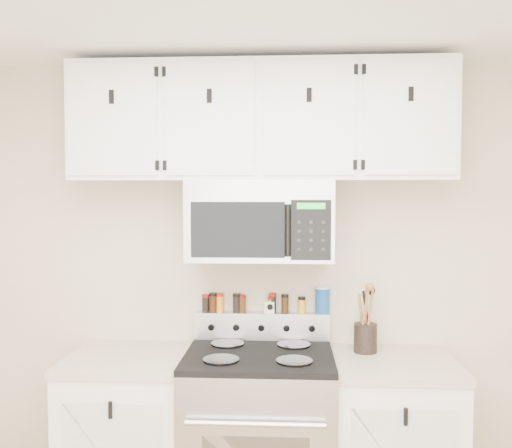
{
  "coord_description": "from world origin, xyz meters",
  "views": [
    {
      "loc": [
        0.15,
        -1.47,
        1.77
      ],
      "look_at": [
        -0.02,
        1.45,
        1.61
      ],
      "focal_mm": 40.0,
      "sensor_mm": 36.0,
      "label": 1
    }
  ],
  "objects": [
    {
      "name": "spice_jar_2",
      "position": [
        -0.24,
        1.71,
        1.15
      ],
      "size": [
        0.04,
        0.04,
        0.11
      ],
      "color": "orange",
      "rests_on": "range"
    },
    {
      "name": "spice_jar_8",
      "position": [
        0.22,
        1.71,
        1.15
      ],
      "size": [
        0.04,
        0.04,
        0.09
      ],
      "color": "#F0AA1C",
      "rests_on": "range"
    },
    {
      "name": "back_wall",
      "position": [
        0.0,
        1.75,
        1.25
      ],
      "size": [
        3.5,
        0.01,
        2.5
      ],
      "primitive_type": "cube",
      "color": "tan",
      "rests_on": "floor"
    },
    {
      "name": "spice_jar_5",
      "position": [
        0.05,
        1.71,
        1.15
      ],
      "size": [
        0.04,
        0.04,
        0.09
      ],
      "color": "gold",
      "rests_on": "range"
    },
    {
      "name": "microwave",
      "position": [
        0.0,
        1.55,
        1.63
      ],
      "size": [
        0.76,
        0.44,
        0.42
      ],
      "color": "#9E9EA3",
      "rests_on": "back_wall"
    },
    {
      "name": "salt_canister",
      "position": [
        0.34,
        1.71,
        1.18
      ],
      "size": [
        0.08,
        0.08,
        0.15
      ],
      "color": "#154F95",
      "rests_on": "range"
    },
    {
      "name": "utensil_crock",
      "position": [
        0.56,
        1.58,
        1.01
      ],
      "size": [
        0.12,
        0.12,
        0.36
      ],
      "color": "black",
      "rests_on": "base_cabinet_right"
    },
    {
      "name": "spice_jar_6",
      "position": [
        0.06,
        1.71,
        1.16
      ],
      "size": [
        0.04,
        0.04,
        0.11
      ],
      "color": "black",
      "rests_on": "range"
    },
    {
      "name": "spice_jar_7",
      "position": [
        0.13,
        1.71,
        1.15
      ],
      "size": [
        0.04,
        0.04,
        0.1
      ],
      "color": "#391F0D",
      "rests_on": "range"
    },
    {
      "name": "spice_jar_4",
      "position": [
        -0.11,
        1.71,
        1.15
      ],
      "size": [
        0.04,
        0.04,
        0.1
      ],
      "color": "#462A10",
      "rests_on": "range"
    },
    {
      "name": "kitchen_timer",
      "position": [
        0.05,
        1.71,
        1.13
      ],
      "size": [
        0.06,
        0.06,
        0.06
      ],
      "primitive_type": "cube",
      "rotation": [
        0.0,
        0.0,
        -0.21
      ],
      "color": "white",
      "rests_on": "range"
    },
    {
      "name": "spice_jar_1",
      "position": [
        -0.28,
        1.71,
        1.15
      ],
      "size": [
        0.04,
        0.04,
        0.11
      ],
      "color": "#3C1C0E",
      "rests_on": "range"
    },
    {
      "name": "upper_cabinets",
      "position": [
        -0.0,
        1.58,
        2.15
      ],
      "size": [
        2.0,
        0.35,
        0.62
      ],
      "color": "white",
      "rests_on": "back_wall"
    },
    {
      "name": "spice_jar_0",
      "position": [
        -0.32,
        1.71,
        1.15
      ],
      "size": [
        0.04,
        0.04,
        0.1
      ],
      "color": "black",
      "rests_on": "range"
    },
    {
      "name": "range",
      "position": [
        0.0,
        1.43,
        0.49
      ],
      "size": [
        0.76,
        0.65,
        1.1
      ],
      "color": "#B7B7BA",
      "rests_on": "floor"
    },
    {
      "name": "spice_jar_3",
      "position": [
        -0.14,
        1.71,
        1.15
      ],
      "size": [
        0.05,
        0.05,
        0.11
      ],
      "color": "black",
      "rests_on": "range"
    },
    {
      "name": "base_cabinet_left",
      "position": [
        -0.69,
        1.45,
        0.46
      ],
      "size": [
        0.64,
        0.62,
        0.92
      ],
      "color": "white",
      "rests_on": "floor"
    },
    {
      "name": "base_cabinet_right",
      "position": [
        0.69,
        1.45,
        0.46
      ],
      "size": [
        0.64,
        0.62,
        0.92
      ],
      "color": "white",
      "rests_on": "floor"
    }
  ]
}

